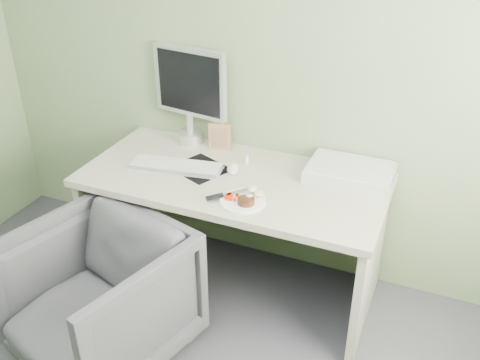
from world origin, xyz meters
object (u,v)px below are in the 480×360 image
at_px(scanner, 350,173).
at_px(desk_chair, 99,297).
at_px(desk, 233,206).
at_px(plate, 243,201).
at_px(monitor, 190,90).

height_order(scanner, desk_chair, scanner).
distance_m(scanner, desk_chair, 1.40).
distance_m(desk, scanner, 0.65).
relative_size(desk, desk_chair, 2.12).
relative_size(desk, scanner, 3.65).
bearing_deg(scanner, desk_chair, -136.12).
bearing_deg(plate, scanner, 45.41).
bearing_deg(desk, desk_chair, -119.70).
bearing_deg(scanner, monitor, 174.61).
distance_m(desk, monitor, 0.71).
bearing_deg(monitor, desk, -29.61).
xyz_separation_m(monitor, desk_chair, (0.00, -1.02, -0.70)).
height_order(plate, desk_chair, plate).
relative_size(monitor, desk_chair, 0.74).
bearing_deg(monitor, desk_chair, -81.45).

